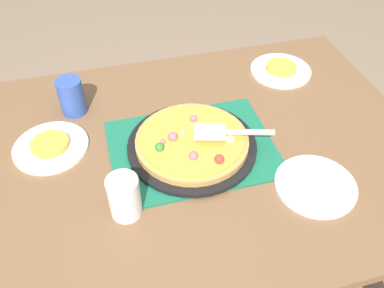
# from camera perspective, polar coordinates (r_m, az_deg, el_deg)

# --- Properties ---
(ground_plane) EXTENTS (8.00, 8.00, 0.00)m
(ground_plane) POSITION_cam_1_polar(r_m,az_deg,el_deg) (1.81, 0.00, -17.78)
(ground_plane) COLOR #84705B
(dining_table) EXTENTS (1.40, 1.00, 0.75)m
(dining_table) POSITION_cam_1_polar(r_m,az_deg,el_deg) (1.28, 0.00, -4.16)
(dining_table) COLOR brown
(dining_table) RESTS_ON ground_plane
(placemat) EXTENTS (0.48, 0.36, 0.01)m
(placemat) POSITION_cam_1_polar(r_m,az_deg,el_deg) (1.19, 0.00, -0.58)
(placemat) COLOR #196B4C
(placemat) RESTS_ON dining_table
(pizza_pan) EXTENTS (0.38, 0.38, 0.01)m
(pizza_pan) POSITION_cam_1_polar(r_m,az_deg,el_deg) (1.19, 0.00, -0.24)
(pizza_pan) COLOR black
(pizza_pan) RESTS_ON placemat
(pizza) EXTENTS (0.33, 0.33, 0.05)m
(pizza) POSITION_cam_1_polar(r_m,az_deg,el_deg) (1.17, 0.03, 0.44)
(pizza) COLOR tan
(pizza) RESTS_ON pizza_pan
(plate_near_left) EXTENTS (0.22, 0.22, 0.01)m
(plate_near_left) POSITION_cam_1_polar(r_m,az_deg,el_deg) (1.27, -19.26, -0.41)
(plate_near_left) COLOR white
(plate_near_left) RESTS_ON dining_table
(plate_far_right) EXTENTS (0.22, 0.22, 0.01)m
(plate_far_right) POSITION_cam_1_polar(r_m,az_deg,el_deg) (1.54, 12.38, 10.09)
(plate_far_right) COLOR white
(plate_far_right) RESTS_ON dining_table
(plate_side) EXTENTS (0.22, 0.22, 0.01)m
(plate_side) POSITION_cam_1_polar(r_m,az_deg,el_deg) (1.15, 17.00, -5.59)
(plate_side) COLOR white
(plate_side) RESTS_ON dining_table
(served_slice_left) EXTENTS (0.11, 0.11, 0.02)m
(served_slice_left) POSITION_cam_1_polar(r_m,az_deg,el_deg) (1.26, -19.39, 0.01)
(served_slice_left) COLOR gold
(served_slice_left) RESTS_ON plate_near_left
(served_slice_right) EXTENTS (0.11, 0.11, 0.02)m
(served_slice_right) POSITION_cam_1_polar(r_m,az_deg,el_deg) (1.53, 12.45, 10.49)
(served_slice_right) COLOR gold
(served_slice_right) RESTS_ON plate_far_right
(cup_near) EXTENTS (0.08, 0.08, 0.12)m
(cup_near) POSITION_cam_1_polar(r_m,az_deg,el_deg) (1.01, -9.51, -7.36)
(cup_near) COLOR white
(cup_near) RESTS_ON dining_table
(cup_far) EXTENTS (0.08, 0.08, 0.12)m
(cup_far) POSITION_cam_1_polar(r_m,az_deg,el_deg) (1.34, -16.61, 6.42)
(cup_far) COLOR #3351AD
(cup_far) RESTS_ON dining_table
(pizza_server) EXTENTS (0.23, 0.10, 0.01)m
(pizza_server) POSITION_cam_1_polar(r_m,az_deg,el_deg) (1.15, 4.87, 1.72)
(pizza_server) COLOR silver
(pizza_server) RESTS_ON pizza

